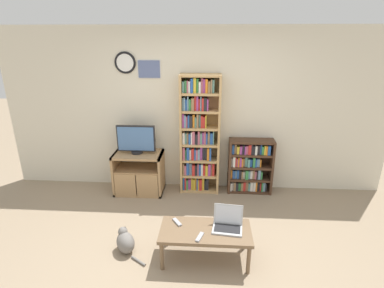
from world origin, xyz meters
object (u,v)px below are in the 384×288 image
Objects in this scene: remote_near_laptop at (177,222)px; cat at (125,241)px; bookshelf_short at (249,166)px; laptop at (228,223)px; remote_far_from_laptop at (200,237)px; television at (136,140)px; tv_stand at (139,173)px; bookshelf_tall at (199,137)px; coffee_table at (205,233)px.

remote_near_laptop is 0.35× the size of cat.
bookshelf_short is 2.52× the size of laptop.
remote_far_from_laptop is (-0.31, -0.21, -0.05)m from laptop.
laptop is (1.38, -1.49, -0.45)m from television.
television reaches higher than tv_stand.
tv_stand is 0.41× the size of bookshelf_tall.
laptop is (0.25, 0.06, 0.10)m from coffee_table.
television is 0.59× the size of coffee_table.
television is 1.69× the size of laptop.
remote_far_from_laptop is 0.96m from cat.
bookshelf_tall is 1.77m from coffee_table.
cat is (-0.96, 0.08, -0.22)m from coffee_table.
bookshelf_tall is at bearing 30.01° from cat.
remote_near_laptop is at bearing -178.63° from laptop.
television is 3.83× the size of remote_near_laptop.
cat is (0.16, -1.45, -0.21)m from tv_stand.
bookshelf_short is at bearing 81.78° from laptop.
tv_stand reaches higher than laptop.
tv_stand is at bearing -57.25° from television.
remote_far_from_laptop is (0.09, -1.81, -0.53)m from bookshelf_tall.
tv_stand is 2.18× the size of laptop.
bookshelf_short is 1.96m from remote_far_from_laptop.
bookshelf_short is at bearing -93.28° from remote_far_from_laptop.
remote_near_laptop reaches higher than cat.
bookshelf_short reaches higher than remote_near_laptop.
tv_stand is at bearing 126.15° from coffee_table.
coffee_table is 0.17m from remote_far_from_laptop.
television is 1.87m from bookshelf_short.
tv_stand is 1.48m from cat.
bookshelf_tall is 0.96m from bookshelf_short.
bookshelf_tall is 2.13× the size of bookshelf_short.
remote_near_laptop is at bearing -122.73° from bookshelf_short.
bookshelf_tall is 1.87× the size of coffee_table.
coffee_table is at bearing -93.55° from remote_far_from_laptop.
remote_near_laptop is at bearing -24.71° from remote_far_from_laptop.
remote_near_laptop is (-0.58, 0.05, -0.05)m from laptop.
bookshelf_tall is 12.14× the size of remote_near_laptop.
remote_far_from_laptop is at bearing -76.97° from remote_near_laptop.
television is 3.64× the size of remote_far_from_laptop.
coffee_table is at bearing -52.30° from remote_near_laptop.
bookshelf_short reaches higher than laptop.
remote_far_from_laptop is at bearing -87.03° from bookshelf_tall.
television is 1.72m from remote_near_laptop.
remote_near_laptop is (0.79, -1.42, 0.06)m from tv_stand.
cat is at bearing 175.47° from coffee_table.
tv_stand is 1.62m from remote_near_laptop.
remote_far_from_laptop reaches higher than cat.
tv_stand is at bearing -171.96° from bookshelf_tall.
bookshelf_short is at bearing 0.54° from bookshelf_tall.
tv_stand is 0.87× the size of bookshelf_short.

